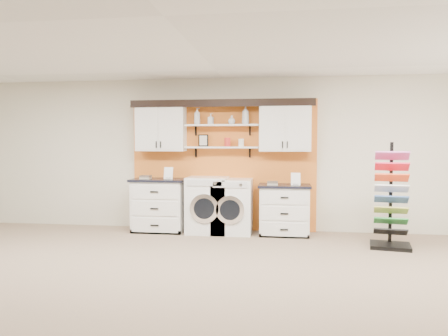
# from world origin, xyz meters

# --- Properties ---
(floor) EXTENTS (10.00, 10.00, 0.00)m
(floor) POSITION_xyz_m (0.00, 0.00, 0.00)
(floor) COLOR gray
(floor) RESTS_ON ground
(ceiling) EXTENTS (10.00, 10.00, 0.00)m
(ceiling) POSITION_xyz_m (0.00, 0.00, 2.80)
(ceiling) COLOR white
(ceiling) RESTS_ON wall_back
(wall_back) EXTENTS (10.00, 0.00, 10.00)m
(wall_back) POSITION_xyz_m (0.00, 4.00, 1.40)
(wall_back) COLOR beige
(wall_back) RESTS_ON floor
(accent_panel) EXTENTS (3.40, 0.07, 2.40)m
(accent_panel) POSITION_xyz_m (0.00, 3.96, 1.20)
(accent_panel) COLOR orange
(accent_panel) RESTS_ON wall_back
(upper_cabinet_left) EXTENTS (0.90, 0.35, 0.84)m
(upper_cabinet_left) POSITION_xyz_m (-1.13, 3.79, 1.88)
(upper_cabinet_left) COLOR white
(upper_cabinet_left) RESTS_ON wall_back
(upper_cabinet_right) EXTENTS (0.90, 0.35, 0.84)m
(upper_cabinet_right) POSITION_xyz_m (1.13, 3.79, 1.88)
(upper_cabinet_right) COLOR white
(upper_cabinet_right) RESTS_ON wall_back
(shelf_lower) EXTENTS (1.32, 0.28, 0.03)m
(shelf_lower) POSITION_xyz_m (0.00, 3.80, 1.53)
(shelf_lower) COLOR white
(shelf_lower) RESTS_ON wall_back
(shelf_upper) EXTENTS (1.32, 0.28, 0.03)m
(shelf_upper) POSITION_xyz_m (0.00, 3.80, 1.93)
(shelf_upper) COLOR white
(shelf_upper) RESTS_ON wall_back
(crown_molding) EXTENTS (3.30, 0.41, 0.13)m
(crown_molding) POSITION_xyz_m (0.00, 3.81, 2.33)
(crown_molding) COLOR black
(crown_molding) RESTS_ON wall_back
(picture_frame) EXTENTS (0.18, 0.02, 0.22)m
(picture_frame) POSITION_xyz_m (-0.35, 3.85, 1.66)
(picture_frame) COLOR black
(picture_frame) RESTS_ON shelf_lower
(canister_red) EXTENTS (0.11, 0.11, 0.16)m
(canister_red) POSITION_xyz_m (0.10, 3.80, 1.62)
(canister_red) COLOR red
(canister_red) RESTS_ON shelf_lower
(canister_cream) EXTENTS (0.10, 0.10, 0.14)m
(canister_cream) POSITION_xyz_m (0.35, 3.80, 1.61)
(canister_cream) COLOR silver
(canister_cream) RESTS_ON shelf_lower
(base_cabinet_left) EXTENTS (0.98, 0.66, 0.96)m
(base_cabinet_left) POSITION_xyz_m (-1.13, 3.64, 0.48)
(base_cabinet_left) COLOR white
(base_cabinet_left) RESTS_ON floor
(base_cabinet_right) EXTENTS (0.90, 0.66, 0.88)m
(base_cabinet_right) POSITION_xyz_m (1.13, 3.64, 0.44)
(base_cabinet_right) COLOR white
(base_cabinet_right) RESTS_ON floor
(washer) EXTENTS (0.72, 0.71, 1.00)m
(washer) POSITION_xyz_m (-0.24, 3.64, 0.50)
(washer) COLOR white
(washer) RESTS_ON floor
(dryer) EXTENTS (0.70, 0.71, 0.97)m
(dryer) POSITION_xyz_m (0.21, 3.64, 0.49)
(dryer) COLOR white
(dryer) RESTS_ON floor
(sample_rack) EXTENTS (0.67, 0.59, 1.63)m
(sample_rack) POSITION_xyz_m (2.75, 2.93, 0.52)
(sample_rack) COLOR black
(sample_rack) RESTS_ON floor
(soap_bottle_a) EXTENTS (0.15, 0.15, 0.30)m
(soap_bottle_a) POSITION_xyz_m (-0.45, 3.80, 2.09)
(soap_bottle_a) COLOR silver
(soap_bottle_a) RESTS_ON shelf_upper
(soap_bottle_b) EXTENTS (0.10, 0.10, 0.20)m
(soap_bottle_b) POSITION_xyz_m (-0.20, 3.80, 2.04)
(soap_bottle_b) COLOR silver
(soap_bottle_b) RESTS_ON shelf_upper
(soap_bottle_c) EXTENTS (0.17, 0.17, 0.16)m
(soap_bottle_c) POSITION_xyz_m (0.18, 3.80, 2.02)
(soap_bottle_c) COLOR silver
(soap_bottle_c) RESTS_ON shelf_upper
(soap_bottle_d) EXTENTS (0.18, 0.18, 0.33)m
(soap_bottle_d) POSITION_xyz_m (0.43, 3.80, 2.11)
(soap_bottle_d) COLOR silver
(soap_bottle_d) RESTS_ON shelf_upper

